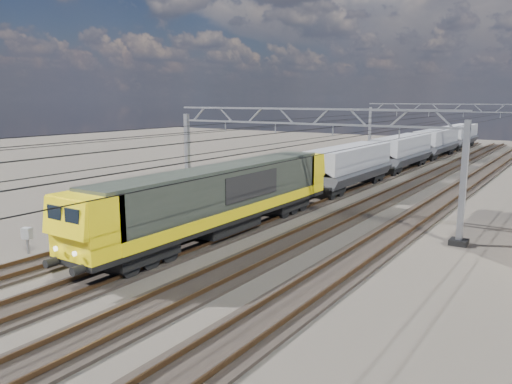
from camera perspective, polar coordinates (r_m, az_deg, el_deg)
The scene contains 14 objects.
ground at distance 28.58m, azimuth 1.37°, elevation -4.93°, with size 160.00×160.00×0.00m, color #28241E.
track_outer_west at distance 32.07m, azimuth -7.74°, elevation -3.17°, with size 2.60×140.00×0.30m.
track_loco at distance 29.64m, azimuth -1.91°, elevation -4.22°, with size 2.60×140.00×0.30m.
track_inner_east at distance 27.58m, azimuth 4.89°, elevation -5.39°, with size 2.60×140.00×0.30m.
track_outer_east at distance 25.98m, azimuth 12.69°, elevation -6.62°, with size 2.60×140.00×0.30m.
catenary_gantry_mid at distance 31.22m, azimuth 5.34°, elevation 3.66°, with size 19.90×0.90×7.11m.
catenary_gantry_far at distance 65.07m, azimuth 20.75°, elevation 6.61°, with size 19.90×0.90×7.11m.
overhead_wires at distance 34.62m, azimuth 8.58°, elevation 7.33°, with size 12.03×140.00×0.53m.
locomotive at distance 27.90m, azimuth -3.82°, elevation -0.42°, with size 2.76×21.10×3.62m.
hopper_wagon_lead at distance 43.13m, azimuth 10.67°, elevation 3.19°, with size 3.38×13.00×3.25m.
hopper_wagon_mid at distance 56.40m, azimuth 16.39°, elevation 4.65°, with size 3.38×13.00×3.25m.
hopper_wagon_third at distance 70.03m, azimuth 19.92°, elevation 5.52°, with size 3.38×13.00×3.25m.
hopper_wagon_fourth at distance 83.85m, azimuth 22.30°, elevation 6.10°, with size 3.38×13.00×3.25m.
trackside_cabinet at distance 27.40m, azimuth -24.71°, elevation -4.38°, with size 0.54×0.47×1.35m.
Camera 1 is at (14.73, -23.27, 7.64)m, focal length 35.00 mm.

